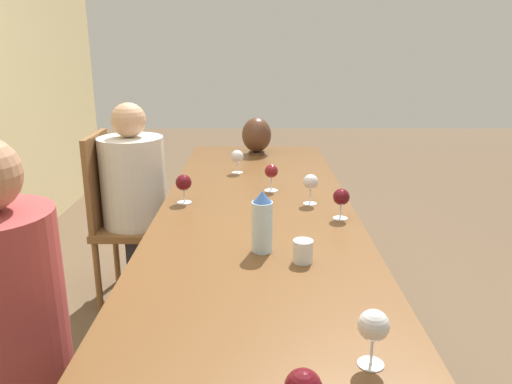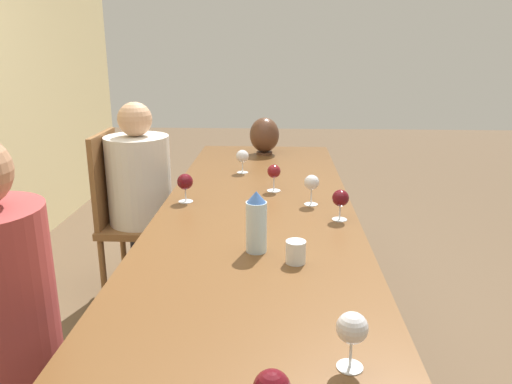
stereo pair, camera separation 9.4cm
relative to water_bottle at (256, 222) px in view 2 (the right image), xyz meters
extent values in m
plane|color=brown|center=(0.32, 0.02, -0.88)|extent=(14.00, 14.00, 0.00)
cube|color=brown|center=(0.32, 0.02, -0.13)|extent=(3.20, 0.89, 0.04)
cylinder|color=brown|center=(1.81, -0.32, -0.51)|extent=(0.07, 0.07, 0.72)
cylinder|color=brown|center=(1.81, 0.36, -0.51)|extent=(0.07, 0.07, 0.72)
cylinder|color=silver|center=(0.00, 0.00, -0.02)|extent=(0.08, 0.08, 0.19)
cone|color=#33599E|center=(0.00, 0.00, 0.10)|extent=(0.07, 0.07, 0.04)
cylinder|color=silver|center=(-0.09, -0.14, -0.07)|extent=(0.07, 0.07, 0.08)
cylinder|color=#4C2D1E|center=(1.66, 0.02, -0.10)|extent=(0.11, 0.11, 0.01)
ellipsoid|color=#4C2D1E|center=(1.66, 0.02, 0.02)|extent=(0.20, 0.20, 0.23)
cylinder|color=silver|center=(1.14, 0.13, -0.11)|extent=(0.07, 0.07, 0.00)
cylinder|color=silver|center=(1.14, 0.13, -0.08)|extent=(0.01, 0.01, 0.06)
sphere|color=silver|center=(1.14, 0.13, -0.01)|extent=(0.07, 0.07, 0.07)
cylinder|color=silver|center=(0.57, 0.36, -0.11)|extent=(0.07, 0.07, 0.00)
cylinder|color=silver|center=(0.57, 0.36, -0.08)|extent=(0.01, 0.01, 0.06)
sphere|color=#510C14|center=(0.57, 0.36, -0.01)|extent=(0.08, 0.08, 0.08)
cylinder|color=silver|center=(-0.67, -0.25, -0.11)|extent=(0.06, 0.06, 0.00)
cylinder|color=silver|center=(-0.67, -0.25, -0.07)|extent=(0.01, 0.01, 0.07)
sphere|color=silver|center=(-0.67, -0.25, -0.01)|extent=(0.07, 0.07, 0.07)
cylinder|color=silver|center=(0.35, -0.34, -0.11)|extent=(0.06, 0.06, 0.00)
cylinder|color=silver|center=(0.35, -0.34, -0.08)|extent=(0.01, 0.01, 0.06)
sphere|color=#510C14|center=(0.35, -0.34, -0.01)|extent=(0.07, 0.07, 0.07)
cylinder|color=silver|center=(0.77, -0.05, -0.11)|extent=(0.07, 0.07, 0.00)
cylinder|color=silver|center=(0.77, -0.05, -0.07)|extent=(0.01, 0.01, 0.07)
sphere|color=maroon|center=(0.77, -0.05, -0.01)|extent=(0.07, 0.07, 0.07)
cylinder|color=silver|center=(0.56, -0.23, -0.11)|extent=(0.06, 0.06, 0.00)
cylinder|color=silver|center=(0.56, -0.23, -0.07)|extent=(0.01, 0.01, 0.08)
sphere|color=silver|center=(0.56, -0.23, 0.00)|extent=(0.07, 0.07, 0.07)
cube|color=brown|center=(1.07, 0.73, -0.42)|extent=(0.44, 0.44, 0.04)
cube|color=brown|center=(1.07, 0.93, -0.14)|extent=(0.40, 0.03, 0.53)
cylinder|color=brown|center=(0.88, 0.54, -0.66)|extent=(0.04, 0.04, 0.44)
cylinder|color=brown|center=(1.26, 0.54, -0.66)|extent=(0.04, 0.04, 0.44)
cylinder|color=brown|center=(0.88, 0.92, -0.66)|extent=(0.04, 0.04, 0.44)
cylinder|color=brown|center=(1.26, 0.92, -0.66)|extent=(0.04, 0.04, 0.44)
cube|color=#2D2D38|center=(1.07, 0.67, -0.64)|extent=(0.27, 0.20, 0.48)
cylinder|color=beige|center=(1.07, 0.73, -0.14)|extent=(0.37, 0.37, 0.51)
sphere|color=tan|center=(1.07, 0.73, 0.21)|extent=(0.19, 0.19, 0.19)
camera|label=1|loc=(-1.68, 0.02, 0.62)|focal=35.00mm
camera|label=2|loc=(-1.68, -0.08, 0.62)|focal=35.00mm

